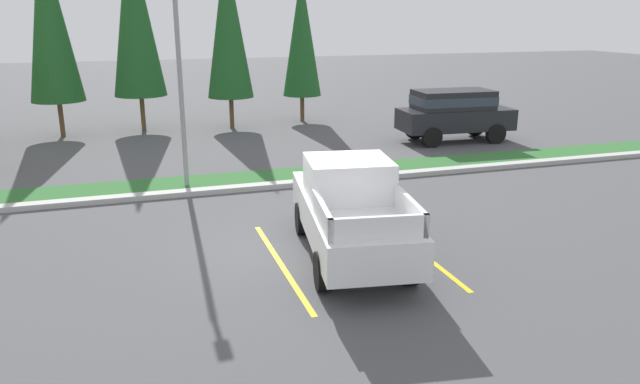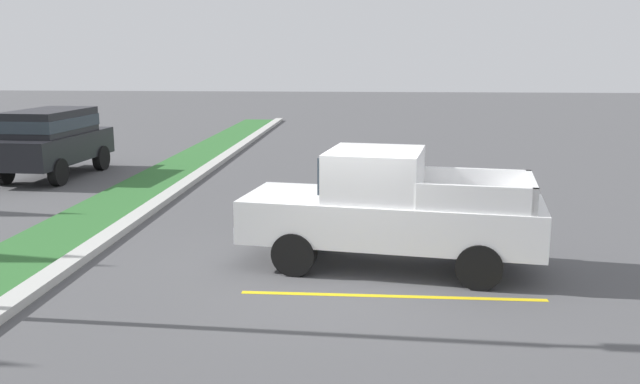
{
  "view_description": "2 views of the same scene",
  "coord_description": "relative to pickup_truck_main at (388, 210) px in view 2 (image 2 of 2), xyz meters",
  "views": [
    {
      "loc": [
        -3.54,
        -12.09,
        5.06
      ],
      "look_at": [
        0.25,
        -0.23,
        1.36
      ],
      "focal_mm": 33.78,
      "sensor_mm": 36.0,
      "label": 1
    },
    {
      "loc": [
        -10.87,
        -0.35,
        3.72
      ],
      "look_at": [
        1.53,
        0.6,
        1.19
      ],
      "focal_mm": 37.78,
      "sensor_mm": 36.0,
      "label": 2
    }
  ],
  "objects": [
    {
      "name": "ground_plane",
      "position": [
        -0.79,
        0.67,
        -1.04
      ],
      "size": [
        120.0,
        120.0,
        0.0
      ],
      "primitive_type": "plane",
      "color": "#4C4C4F"
    },
    {
      "name": "parking_line_near",
      "position": [
        -1.56,
        -0.05,
        -1.04
      ],
      "size": [
        0.12,
        4.8,
        0.01
      ],
      "primitive_type": "cube",
      "color": "yellow",
      "rests_on": "ground"
    },
    {
      "name": "parking_line_far",
      "position": [
        1.54,
        -0.05,
        -1.04
      ],
      "size": [
        0.12,
        4.8,
        0.01
      ],
      "primitive_type": "cube",
      "color": "yellow",
      "rests_on": "ground"
    },
    {
      "name": "curb_strip",
      "position": [
        -0.79,
        5.67,
        -0.97
      ],
      "size": [
        56.0,
        0.4,
        0.15
      ],
      "primitive_type": "cube",
      "color": "#B2B2AD",
      "rests_on": "ground"
    },
    {
      "name": "grass_median",
      "position": [
        -0.79,
        6.77,
        -1.01
      ],
      "size": [
        56.0,
        1.8,
        0.06
      ],
      "primitive_type": "cube",
      "color": "#2D662D",
      "rests_on": "ground"
    },
    {
      "name": "pickup_truck_main",
      "position": [
        0.0,
        0.0,
        0.0
      ],
      "size": [
        2.67,
        5.45,
        2.1
      ],
      "color": "black",
      "rests_on": "ground"
    },
    {
      "name": "suv_distant",
      "position": [
        8.31,
        10.14,
        0.2
      ],
      "size": [
        4.69,
        2.15,
        2.1
      ],
      "color": "black",
      "rests_on": "ground"
    }
  ]
}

